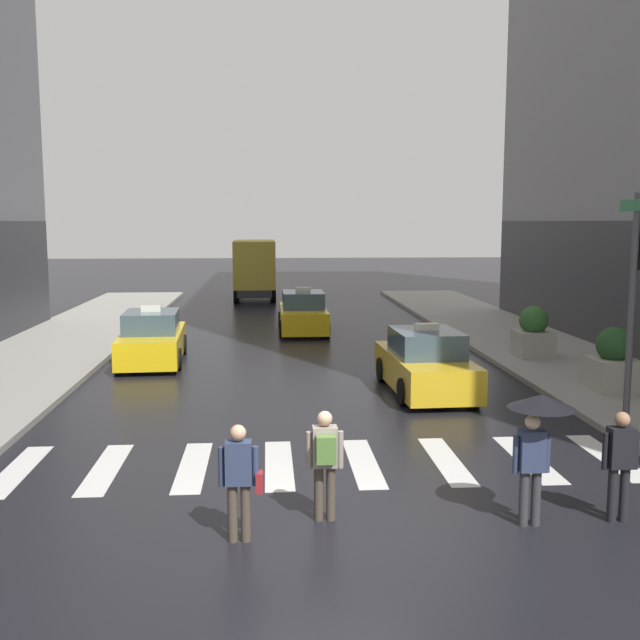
% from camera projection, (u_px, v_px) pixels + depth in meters
% --- Properties ---
extents(ground_plane, '(160.00, 160.00, 0.00)m').
position_uv_depth(ground_plane, '(337.00, 532.00, 10.52)').
color(ground_plane, black).
extents(crosswalk_markings, '(11.30, 2.80, 0.01)m').
position_uv_depth(crosswalk_markings, '(321.00, 463.00, 13.49)').
color(crosswalk_markings, silver).
rests_on(crosswalk_markings, ground).
extents(traffic_light_pole, '(0.44, 0.84, 4.80)m').
position_uv_depth(traffic_light_pole, '(638.00, 277.00, 15.00)').
color(traffic_light_pole, '#47474C').
rests_on(traffic_light_pole, curb_right).
extents(taxi_lead, '(2.06, 4.60, 1.80)m').
position_uv_depth(taxi_lead, '(425.00, 364.00, 19.09)').
color(taxi_lead, gold).
rests_on(taxi_lead, ground).
extents(taxi_second, '(2.10, 4.62, 1.80)m').
position_uv_depth(taxi_second, '(152.00, 340.00, 23.06)').
color(taxi_second, yellow).
rests_on(taxi_second, ground).
extents(taxi_third, '(1.93, 4.54, 1.80)m').
position_uv_depth(taxi_third, '(303.00, 314.00, 29.50)').
color(taxi_third, yellow).
rests_on(taxi_third, ground).
extents(box_truck, '(2.33, 7.56, 3.35)m').
position_uv_depth(box_truck, '(255.00, 267.00, 41.37)').
color(box_truck, '#2D2D2D').
rests_on(box_truck, ground).
extents(pedestrian_with_umbrella, '(0.96, 0.96, 1.94)m').
position_uv_depth(pedestrian_with_umbrella, '(538.00, 424.00, 10.56)').
color(pedestrian_with_umbrella, '#333338').
rests_on(pedestrian_with_umbrella, ground).
extents(pedestrian_with_backpack, '(0.55, 0.43, 1.65)m').
position_uv_depth(pedestrian_with_backpack, '(325.00, 457.00, 10.78)').
color(pedestrian_with_backpack, '#473D33').
rests_on(pedestrian_with_backpack, ground).
extents(pedestrian_with_handbag, '(0.60, 0.24, 1.65)m').
position_uv_depth(pedestrian_with_handbag, '(240.00, 476.00, 10.09)').
color(pedestrian_with_handbag, '#473D33').
rests_on(pedestrian_with_handbag, ground).
extents(pedestrian_plain_coat, '(0.55, 0.24, 1.65)m').
position_uv_depth(pedestrian_plain_coat, '(620.00, 460.00, 10.77)').
color(pedestrian_plain_coat, black).
rests_on(pedestrian_plain_coat, ground).
extents(planter_near_corner, '(1.10, 1.10, 1.60)m').
position_uv_depth(planter_near_corner, '(613.00, 361.00, 18.68)').
color(planter_near_corner, '#A8A399').
rests_on(planter_near_corner, curb_right).
extents(planter_mid_block, '(1.10, 1.10, 1.60)m').
position_uv_depth(planter_mid_block, '(533.00, 334.00, 23.32)').
color(planter_mid_block, '#A8A399').
rests_on(planter_mid_block, curb_right).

